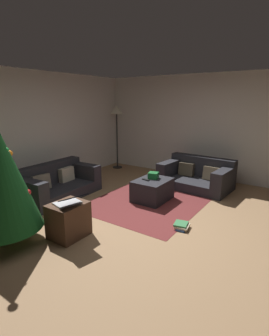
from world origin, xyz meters
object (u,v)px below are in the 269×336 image
at_px(ottoman, 152,190).
at_px(side_table, 69,220).
at_px(laptop, 69,201).
at_px(corner_lamp, 117,115).
at_px(couch_left, 56,184).
at_px(book_stack, 182,226).
at_px(couch_right, 197,176).
at_px(gift_box, 153,175).
at_px(tv_remote, 146,180).

height_order(ottoman, side_table, side_table).
distance_m(laptop, corner_lamp, 4.29).
distance_m(couch_left, corner_lamp, 2.97).
distance_m(couch_left, laptop, 1.90).
xyz_separation_m(laptop, book_stack, (1.18, -1.21, -0.53)).
xyz_separation_m(couch_right, laptop, (-3.28, 0.63, 0.31)).
relative_size(couch_left, ottoman, 2.28).
xyz_separation_m(couch_right, gift_box, (-1.22, 0.47, 0.22)).
bearing_deg(couch_left, laptop, 53.98).
xyz_separation_m(couch_right, book_stack, (-2.10, -0.58, -0.22)).
relative_size(tv_remote, book_stack, 0.55).
bearing_deg(couch_right, laptop, 83.02).
bearing_deg(ottoman, gift_box, 22.20).
bearing_deg(gift_box, book_stack, -130.29).
relative_size(couch_left, side_table, 3.35).
height_order(side_table, corner_lamp, corner_lamp).
bearing_deg(gift_box, ottoman, -157.80).
distance_m(side_table, book_stack, 1.74).
relative_size(ottoman, laptop, 1.53).
xyz_separation_m(ottoman, corner_lamp, (1.69, 2.21, 1.35)).
relative_size(couch_left, gift_box, 9.22).
distance_m(gift_box, laptop, 2.08).
xyz_separation_m(tv_remote, corner_lamp, (1.79, 2.11, 1.13)).
xyz_separation_m(couch_right, tv_remote, (-1.41, 0.52, 0.17)).
height_order(couch_right, book_stack, couch_right).
distance_m(gift_box, tv_remote, 0.21).
bearing_deg(book_stack, laptop, 134.17).
distance_m(couch_right, laptop, 3.36).
height_order(book_stack, corner_lamp, corner_lamp).
bearing_deg(tv_remote, side_table, -173.06).
bearing_deg(book_stack, ottoman, 51.72).
bearing_deg(corner_lamp, ottoman, -127.40).
distance_m(ottoman, corner_lamp, 3.09).
bearing_deg(couch_right, tv_remote, 73.50).
bearing_deg(tv_remote, book_stack, -109.92).
bearing_deg(ottoman, couch_right, -18.17).
xyz_separation_m(ottoman, tv_remote, (-0.10, 0.10, 0.22)).
height_order(ottoman, tv_remote, tv_remote).
height_order(couch_right, laptop, laptop).
relative_size(side_table, book_stack, 1.78).
height_order(couch_right, gift_box, couch_right).
bearing_deg(side_table, couch_left, 56.06).
distance_m(couch_left, gift_box, 2.04).
xyz_separation_m(couch_left, gift_box, (1.04, -1.74, 0.22)).
bearing_deg(corner_lamp, laptop, -151.31).
bearing_deg(ottoman, tv_remote, 136.97).
bearing_deg(laptop, tv_remote, -3.28).
bearing_deg(gift_box, side_table, 173.57).
relative_size(couch_right, tv_remote, 10.08).
distance_m(gift_box, corner_lamp, 2.90).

